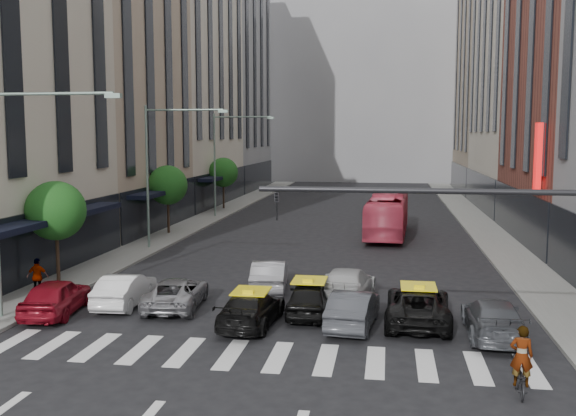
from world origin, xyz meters
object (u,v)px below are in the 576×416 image
at_px(streetlamp_mid, 161,157).
at_px(car_white_front, 125,290).
at_px(streetlamp_near, 16,172).
at_px(streetlamp_far, 225,151).
at_px(taxi_center, 309,298).
at_px(pedestrian_far, 38,277).
at_px(car_red, 56,297).
at_px(motorcycle, 520,380).
at_px(bus, 387,215).
at_px(taxi_left, 251,309).

relative_size(streetlamp_mid, car_white_front, 2.11).
xyz_separation_m(streetlamp_near, streetlamp_mid, (0.00, 16.00, 0.00)).
distance_m(streetlamp_mid, streetlamp_far, 16.00).
relative_size(streetlamp_near, taxi_center, 2.16).
relative_size(streetlamp_far, pedestrian_far, 5.35).
relative_size(car_red, car_white_front, 1.04).
distance_m(car_white_front, motorcycle, 16.58).
bearing_deg(car_red, taxi_center, -179.10).
height_order(car_red, bus, bus).
xyz_separation_m(taxi_left, motorcycle, (8.91, -5.26, -0.25)).
bearing_deg(pedestrian_far, streetlamp_near, 104.53).
height_order(streetlamp_mid, car_white_front, streetlamp_mid).
relative_size(car_red, bus, 0.40).
height_order(car_red, pedestrian_far, pedestrian_far).
xyz_separation_m(bus, pedestrian_far, (-15.43, -20.37, -0.54)).
relative_size(car_red, pedestrian_far, 2.64).
xyz_separation_m(streetlamp_mid, bus, (14.14, 7.71, -4.37)).
bearing_deg(taxi_center, car_white_front, -2.91).
height_order(streetlamp_far, bus, streetlamp_far).
xyz_separation_m(streetlamp_near, taxi_left, (9.03, 0.80, -5.23)).
xyz_separation_m(car_white_front, bus, (11.10, 20.89, 0.83)).
bearing_deg(taxi_center, streetlamp_near, 11.90).
height_order(streetlamp_mid, motorcycle, streetlamp_mid).
height_order(streetlamp_mid, bus, streetlamp_mid).
distance_m(streetlamp_far, car_white_front, 29.80).
xyz_separation_m(car_white_front, taxi_center, (8.02, -0.23, 0.01)).
height_order(streetlamp_far, pedestrian_far, streetlamp_far).
height_order(streetlamp_near, taxi_center, streetlamp_near).
distance_m(streetlamp_near, bus, 27.95).
relative_size(streetlamp_mid, bus, 0.82).
xyz_separation_m(streetlamp_near, car_white_front, (3.04, 2.82, -5.20)).
bearing_deg(motorcycle, taxi_center, -40.33).
bearing_deg(pedestrian_far, taxi_center, 169.97).
relative_size(streetlamp_mid, car_red, 2.03).
bearing_deg(pedestrian_far, motorcycle, 151.39).
distance_m(car_white_front, taxi_center, 8.02).
relative_size(car_red, taxi_center, 1.06).
bearing_deg(car_white_front, taxi_left, 158.95).
relative_size(taxi_left, bus, 0.42).
bearing_deg(car_red, taxi_left, 170.61).
bearing_deg(motorcycle, car_red, -12.53).
bearing_deg(motorcycle, car_white_front, -20.70).
xyz_separation_m(streetlamp_near, bus, (14.14, 23.71, -4.37)).
height_order(streetlamp_near, pedestrian_far, streetlamp_near).
height_order(car_white_front, motorcycle, car_white_front).
bearing_deg(streetlamp_far, car_white_front, -84.05).
relative_size(bus, motorcycle, 6.94).
relative_size(taxi_center, motorcycle, 2.64).
relative_size(streetlamp_mid, pedestrian_far, 5.35).
relative_size(car_white_front, bus, 0.39).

